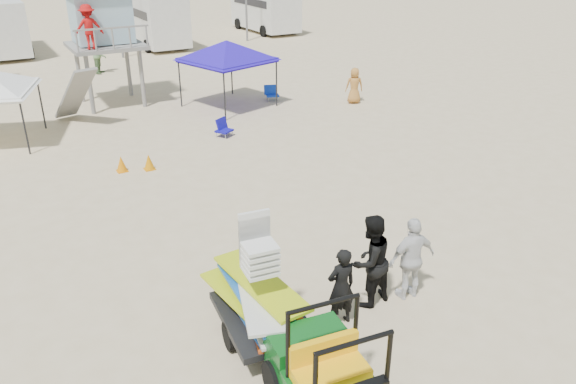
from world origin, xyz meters
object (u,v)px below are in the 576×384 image
utility_cart (336,382)px  man_left (341,287)px  lifeguard_tower (100,21)px  canopy_blue (227,44)px  surf_trailer (261,298)px

utility_cart → man_left: (1.52, 2.04, -0.09)m
utility_cart → man_left: size_ratio=1.66×
man_left → lifeguard_tower: (0.05, 17.44, 2.67)m
canopy_blue → lifeguard_tower: bearing=145.8°
man_left → lifeguard_tower: lifeguard_tower is taller
surf_trailer → canopy_blue: canopy_blue is taller
man_left → canopy_blue: size_ratio=0.42×
utility_cart → lifeguard_tower: bearing=85.4°
surf_trailer → man_left: 1.55m
lifeguard_tower → canopy_blue: lifeguard_tower is taller
canopy_blue → utility_cart: bearing=-109.5°
surf_trailer → canopy_blue: bearing=67.6°
surf_trailer → canopy_blue: (5.87, 14.22, 1.71)m
utility_cart → lifeguard_tower: (1.57, 19.48, 2.58)m
lifeguard_tower → surf_trailer: bearing=-95.2°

